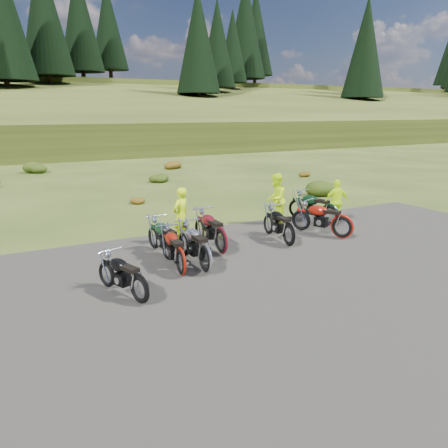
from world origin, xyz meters
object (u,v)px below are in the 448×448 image
motorcycle_3 (206,274)px  person_middle (181,217)px  motorcycle_0 (140,304)px  motorcycle_7 (329,226)px

motorcycle_3 → person_middle: 2.82m
person_middle → motorcycle_0: bearing=27.1°
motorcycle_0 → motorcycle_3: size_ratio=0.87×
motorcycle_3 → motorcycle_7: (5.96, 2.22, 0.00)m
motorcycle_0 → person_middle: size_ratio=1.08×
motorcycle_3 → person_middle: person_middle is taller
motorcycle_0 → person_middle: 4.44m
motorcycle_3 → motorcycle_7: motorcycle_7 is taller
motorcycle_7 → person_middle: person_middle is taller
motorcycle_0 → motorcycle_3: (2.00, 0.97, 0.00)m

